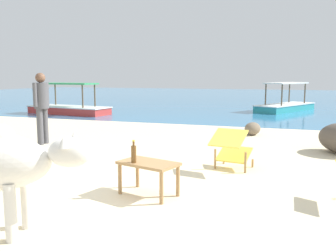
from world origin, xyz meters
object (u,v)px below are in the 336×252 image
(low_bench_table, at_px, (148,168))
(boat_red, at_px, (69,107))
(person_standing, at_px, (41,103))
(boat_teal, at_px, (285,105))
(deck_chair_near, at_px, (231,147))
(bottle, at_px, (134,154))

(low_bench_table, bearing_deg, boat_red, 145.61)
(person_standing, bearing_deg, low_bench_table, 144.28)
(boat_teal, xyz_separation_m, boat_red, (-8.59, -4.23, 0.00))
(deck_chair_near, height_order, boat_teal, boat_teal)
(person_standing, relative_size, boat_teal, 0.43)
(bottle, relative_size, boat_red, 0.08)
(low_bench_table, height_order, person_standing, person_standing)
(deck_chair_near, xyz_separation_m, boat_red, (-7.92, 7.10, -0.13))
(person_standing, height_order, boat_teal, person_standing)
(low_bench_table, height_order, deck_chair_near, deck_chair_near)
(bottle, xyz_separation_m, boat_red, (-6.94, 8.81, -0.31))
(low_bench_table, bearing_deg, deck_chair_near, 79.40)
(deck_chair_near, bearing_deg, boat_teal, 6.99)
(boat_teal, height_order, boat_red, same)
(bottle, height_order, boat_teal, boat_teal)
(deck_chair_near, bearing_deg, person_standing, 88.34)
(low_bench_table, distance_m, deck_chair_near, 1.81)
(boat_teal, bearing_deg, person_standing, -179.54)
(bottle, bearing_deg, boat_teal, 82.76)
(low_bench_table, relative_size, deck_chair_near, 1.00)
(bottle, xyz_separation_m, boat_teal, (1.66, 13.04, -0.31))
(deck_chair_near, relative_size, person_standing, 0.53)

